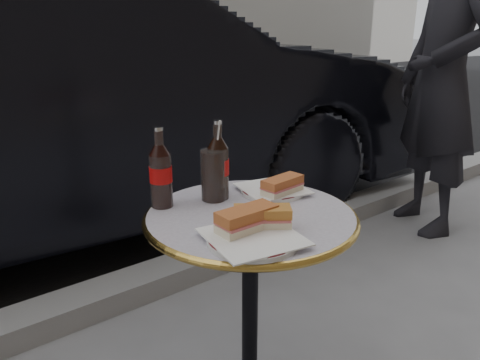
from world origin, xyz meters
TOP-DOWN VIEW (x-y plane):
  - curb at (0.00, 0.90)m, footprint 40.00×0.20m
  - bistro_table at (0.00, 0.00)m, footprint 0.62×0.62m
  - plate_left at (-0.12, -0.15)m, footprint 0.30×0.30m
  - plate_right at (0.17, 0.09)m, footprint 0.27×0.27m
  - sandwich_left_a at (-0.10, -0.11)m, footprint 0.16×0.08m
  - sandwich_left_b at (-0.06, -0.12)m, footprint 0.16×0.14m
  - sandwich_right at (0.16, 0.04)m, footprint 0.15×0.08m
  - cola_bottle_left at (-0.17, 0.21)m, footprint 0.08×0.08m
  - cola_bottle_right at (-0.00, 0.16)m, footprint 0.07×0.07m
  - cola_glass at (-0.02, 0.16)m, footprint 0.10×0.10m
  - parked_car at (0.06, 1.92)m, footprint 2.15×5.04m
  - pedestrian at (1.90, 0.51)m, footprint 0.69×0.80m

SIDE VIEW (x-z plane):
  - curb at x=0.00m, z-range -0.01..0.11m
  - bistro_table at x=0.00m, z-range 0.00..0.73m
  - plate_right at x=0.17m, z-range 0.73..0.74m
  - plate_left at x=-0.12m, z-range 0.73..0.75m
  - sandwich_right at x=0.16m, z-range 0.74..0.79m
  - sandwich_left_b at x=-0.06m, z-range 0.75..0.80m
  - sandwich_left_a at x=-0.10m, z-range 0.75..0.80m
  - parked_car at x=0.06m, z-range 0.00..1.61m
  - cola_glass at x=-0.02m, z-range 0.73..0.89m
  - cola_bottle_left at x=-0.17m, z-range 0.73..0.98m
  - cola_bottle_right at x=0.00m, z-range 0.73..0.98m
  - pedestrian at x=1.90m, z-range 0.00..1.86m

